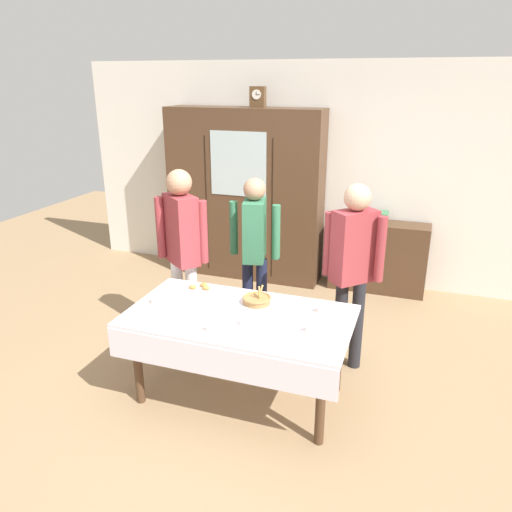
# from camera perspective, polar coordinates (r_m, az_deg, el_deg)

# --- Properties ---
(ground_plane) EXTENTS (12.00, 12.00, 0.00)m
(ground_plane) POSITION_cam_1_polar(r_m,az_deg,el_deg) (4.44, -0.88, -14.35)
(ground_plane) COLOR #997A56
(ground_plane) RESTS_ON ground
(back_wall) EXTENTS (6.40, 0.10, 2.70)m
(back_wall) POSITION_cam_1_polar(r_m,az_deg,el_deg) (6.32, 7.42, 9.34)
(back_wall) COLOR silver
(back_wall) RESTS_ON ground
(dining_table) EXTENTS (1.76, 0.97, 0.75)m
(dining_table) POSITION_cam_1_polar(r_m,az_deg,el_deg) (3.91, -2.12, -8.30)
(dining_table) COLOR #4C3321
(dining_table) RESTS_ON ground
(wall_cabinet) EXTENTS (1.98, 0.46, 2.16)m
(wall_cabinet) POSITION_cam_1_polar(r_m,az_deg,el_deg) (6.34, -1.29, 7.05)
(wall_cabinet) COLOR #4C3321
(wall_cabinet) RESTS_ON ground
(mantel_clock) EXTENTS (0.18, 0.11, 0.24)m
(mantel_clock) POSITION_cam_1_polar(r_m,az_deg,el_deg) (6.13, 0.21, 17.92)
(mantel_clock) COLOR brown
(mantel_clock) RESTS_ON wall_cabinet
(bookshelf_low) EXTENTS (1.15, 0.35, 0.86)m
(bookshelf_low) POSITION_cam_1_polar(r_m,az_deg,el_deg) (6.21, 13.93, -0.07)
(bookshelf_low) COLOR #4C3321
(bookshelf_low) RESTS_ON ground
(book_stack) EXTENTS (0.15, 0.22, 0.13)m
(book_stack) POSITION_cam_1_polar(r_m,az_deg,el_deg) (6.07, 14.32, 4.37)
(book_stack) COLOR #2D5184
(book_stack) RESTS_ON bookshelf_low
(tea_cup_far_left) EXTENTS (0.13, 0.13, 0.06)m
(tea_cup_far_left) POSITION_cam_1_polar(r_m,az_deg,el_deg) (3.64, -5.16, -8.32)
(tea_cup_far_left) COLOR white
(tea_cup_far_left) RESTS_ON dining_table
(tea_cup_back_edge) EXTENTS (0.13, 0.13, 0.06)m
(tea_cup_back_edge) POSITION_cam_1_polar(r_m,az_deg,el_deg) (3.64, 6.41, -8.44)
(tea_cup_back_edge) COLOR white
(tea_cup_back_edge) RESTS_ON dining_table
(tea_cup_center) EXTENTS (0.13, 0.13, 0.06)m
(tea_cup_center) POSITION_cam_1_polar(r_m,az_deg,el_deg) (3.71, -1.18, -7.69)
(tea_cup_center) COLOR white
(tea_cup_center) RESTS_ON dining_table
(tea_cup_near_right) EXTENTS (0.13, 0.13, 0.06)m
(tea_cup_near_right) POSITION_cam_1_polar(r_m,az_deg,el_deg) (3.94, 7.71, -6.17)
(tea_cup_near_right) COLOR white
(tea_cup_near_right) RESTS_ON dining_table
(tea_cup_mid_right) EXTENTS (0.13, 0.13, 0.06)m
(tea_cup_mid_right) POSITION_cam_1_polar(r_m,az_deg,el_deg) (4.13, -11.50, -5.11)
(tea_cup_mid_right) COLOR white
(tea_cup_mid_right) RESTS_ON dining_table
(bread_basket) EXTENTS (0.24, 0.24, 0.16)m
(bread_basket) POSITION_cam_1_polar(r_m,az_deg,el_deg) (4.06, 0.11, -5.04)
(bread_basket) COLOR #9E7542
(bread_basket) RESTS_ON dining_table
(pastry_plate) EXTENTS (0.28, 0.28, 0.05)m
(pastry_plate) POSITION_cam_1_polar(r_m,az_deg,el_deg) (4.33, -6.50, -3.79)
(pastry_plate) COLOR white
(pastry_plate) RESTS_ON dining_table
(spoon_near_right) EXTENTS (0.12, 0.02, 0.01)m
(spoon_near_right) POSITION_cam_1_polar(r_m,az_deg,el_deg) (4.00, -7.40, -6.10)
(spoon_near_right) COLOR silver
(spoon_near_right) RESTS_ON dining_table
(spoon_mid_left) EXTENTS (0.12, 0.02, 0.01)m
(spoon_mid_left) POSITION_cam_1_polar(r_m,az_deg,el_deg) (3.86, 0.16, -6.91)
(spoon_mid_left) COLOR silver
(spoon_mid_left) RESTS_ON dining_table
(spoon_center) EXTENTS (0.12, 0.02, 0.01)m
(spoon_center) POSITION_cam_1_polar(r_m,az_deg,el_deg) (3.82, -6.49, -7.37)
(spoon_center) COLOR silver
(spoon_center) RESTS_ON dining_table
(person_behind_table_right) EXTENTS (0.52, 0.40, 1.61)m
(person_behind_table_right) POSITION_cam_1_polar(r_m,az_deg,el_deg) (4.86, -0.17, 1.68)
(person_behind_table_right) COLOR #191E38
(person_behind_table_right) RESTS_ON ground
(person_near_right_end) EXTENTS (0.52, 0.40, 1.69)m
(person_near_right_end) POSITION_cam_1_polar(r_m,az_deg,el_deg) (4.29, 11.15, -0.40)
(person_near_right_end) COLOR #232328
(person_near_right_end) RESTS_ON ground
(person_behind_table_left) EXTENTS (0.52, 0.38, 1.74)m
(person_behind_table_left) POSITION_cam_1_polar(r_m,az_deg,el_deg) (4.62, -8.53, 1.65)
(person_behind_table_left) COLOR silver
(person_behind_table_left) RESTS_ON ground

